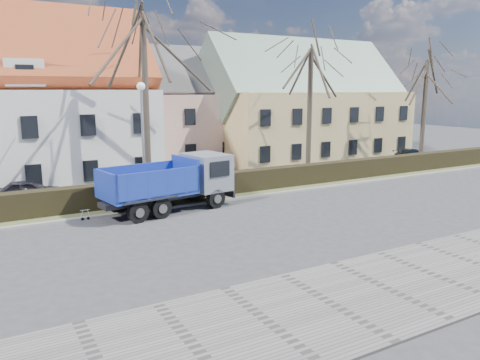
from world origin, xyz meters
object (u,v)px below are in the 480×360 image
dump_truck (164,184)px  cart_frame (81,215)px  parked_car_b (411,155)px  parked_car_a (29,191)px  streetlight (143,142)px

dump_truck → cart_frame: 4.31m
cart_frame → parked_car_b: size_ratio=0.16×
parked_car_a → parked_car_b: parked_car_a is taller
dump_truck → parked_car_b: bearing=3.4°
streetlight → cart_frame: (-4.02, -2.55, -3.06)m
streetlight → parked_car_a: streetlight is taller
dump_truck → parked_car_a: dump_truck is taller
dump_truck → streetlight: (-0.12, 2.85, 1.91)m
dump_truck → streetlight: bearing=83.2°
cart_frame → parked_car_a: size_ratio=0.17×
cart_frame → parked_car_a: (-1.77, 5.55, 0.33)m
parked_car_a → dump_truck: bearing=-124.8°
parked_car_a → parked_car_b: size_ratio=0.93×
dump_truck → parked_car_a: size_ratio=1.97×
parked_car_b → dump_truck: bearing=90.7°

